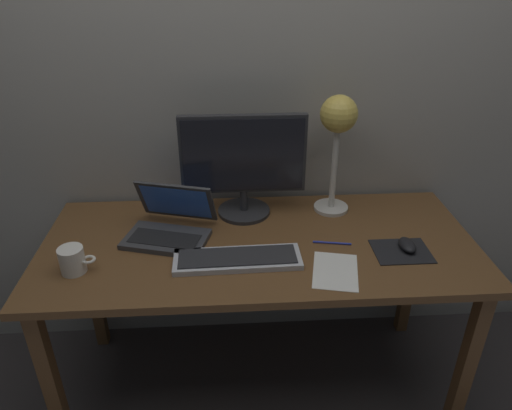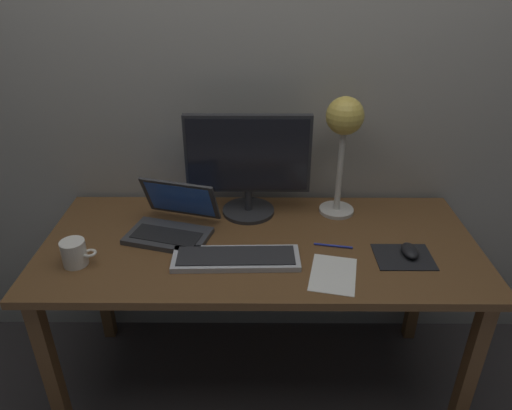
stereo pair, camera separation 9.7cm
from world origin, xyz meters
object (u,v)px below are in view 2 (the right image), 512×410
object	(u,v)px
desk_lamp	(344,128)
mouse	(410,251)
laptop	(174,218)
monitor	(248,162)
pen	(333,246)
keyboard_main	(236,258)
coffee_mug	(75,253)

from	to	relation	value
desk_lamp	mouse	xyz separation A→B (m)	(0.21, -0.31, -0.34)
laptop	desk_lamp	distance (m)	0.73
monitor	pen	size ratio (longest dim) A/B	3.48
monitor	desk_lamp	xyz separation A→B (m)	(0.36, 0.01, 0.13)
desk_lamp	mouse	size ratio (longest dim) A/B	5.00
monitor	pen	bearing A→B (deg)	-38.85
monitor	keyboard_main	world-z (taller)	monitor
monitor	laptop	world-z (taller)	monitor
laptop	mouse	distance (m)	0.87
desk_lamp	mouse	distance (m)	0.51
keyboard_main	pen	xyz separation A→B (m)	(0.35, 0.09, -0.01)
monitor	coffee_mug	distance (m)	0.71
mouse	keyboard_main	bearing A→B (deg)	-176.50
laptop	coffee_mug	size ratio (longest dim) A/B	3.02
monitor	mouse	distance (m)	0.68
coffee_mug	monitor	bearing A→B (deg)	32.01
coffee_mug	desk_lamp	bearing A→B (deg)	21.50
laptop	coffee_mug	xyz separation A→B (m)	(-0.30, -0.22, -0.01)
mouse	laptop	bearing A→B (deg)	169.07
laptop	mouse	xyz separation A→B (m)	(0.85, -0.16, -0.03)
keyboard_main	pen	distance (m)	0.36
keyboard_main	coffee_mug	size ratio (longest dim) A/B	3.73
coffee_mug	pen	bearing A→B (deg)	7.13
monitor	mouse	bearing A→B (deg)	-28.08
coffee_mug	laptop	bearing A→B (deg)	36.31
monitor	keyboard_main	bearing A→B (deg)	-95.97
mouse	desk_lamp	bearing A→B (deg)	124.09
coffee_mug	keyboard_main	bearing A→B (deg)	2.19
coffee_mug	pen	size ratio (longest dim) A/B	0.85
keyboard_main	coffee_mug	xyz separation A→B (m)	(-0.55, -0.02, 0.03)
keyboard_main	pen	world-z (taller)	keyboard_main
pen	coffee_mug	bearing A→B (deg)	-172.87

